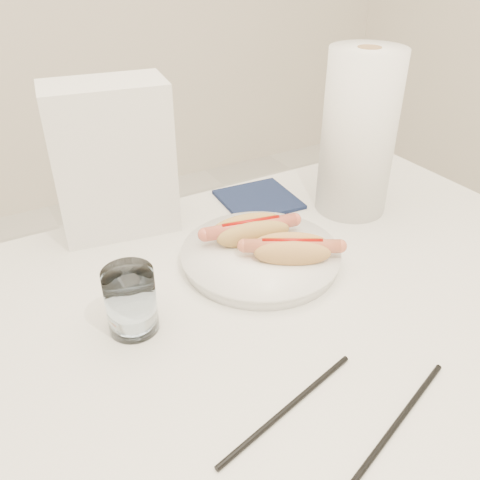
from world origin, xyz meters
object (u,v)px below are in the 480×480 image
plate (260,257)px  table (258,354)px  napkin_box (113,160)px  paper_towel_roll (358,134)px  hotdog_left (251,230)px  hotdog_right (292,249)px  water_glass (131,301)px

plate → table: bearing=-122.6°
napkin_box → paper_towel_roll: (0.41, -0.15, 0.02)m
hotdog_left → plate: bearing=-83.9°
plate → napkin_box: size_ratio=0.95×
plate → hotdog_right: bearing=-53.9°
napkin_box → hotdog_right: bearing=-45.7°
hotdog_right → water_glass: (-0.26, -0.00, 0.01)m
hotdog_left → paper_towel_roll: paper_towel_roll is taller
table → plate: bearing=57.4°
table → napkin_box: size_ratio=4.58×
hotdog_left → hotdog_right: (0.03, -0.08, -0.00)m
water_glass → napkin_box: size_ratio=0.36×
water_glass → paper_towel_roll: (0.48, 0.12, 0.10)m
plate → hotdog_left: bearing=84.2°
table → hotdog_left: bearing=62.8°
plate → paper_towel_roll: size_ratio=0.83×
napkin_box → paper_towel_roll: size_ratio=0.88×
table → paper_towel_roll: size_ratio=4.02×
plate → paper_towel_roll: paper_towel_roll is taller
hotdog_left → napkin_box: bearing=142.6°
table → hotdog_left: (0.08, 0.16, 0.10)m
table → hotdog_left: 0.21m
napkin_box → water_glass: bearing=-96.2°
hotdog_left → napkin_box: napkin_box is taller
plate → paper_towel_roll: (0.25, 0.07, 0.14)m
napkin_box → paper_towel_roll: paper_towel_roll is taller
table → paper_towel_roll: 0.44m
hotdog_left → hotdog_right: hotdog_left is taller
plate → hotdog_left: (0.00, 0.04, 0.03)m
table → napkin_box: bearing=102.6°
table → water_glass: water_glass is taller
hotdog_left → napkin_box: (-0.16, 0.19, 0.09)m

